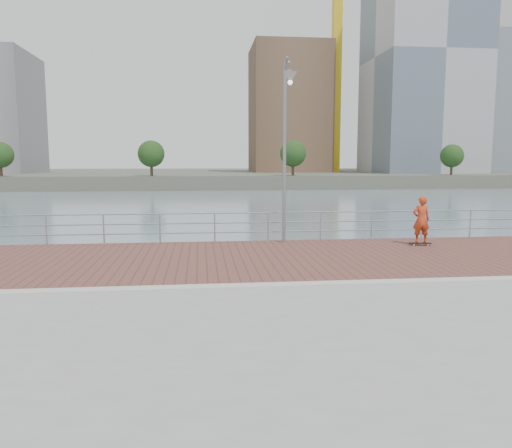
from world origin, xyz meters
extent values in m
plane|color=slate|center=(0.00, 0.00, -2.00)|extent=(400.00, 400.00, 0.00)
cube|color=gray|center=(0.00, -5.00, -1.00)|extent=(40.00, 24.00, 2.00)
cube|color=brown|center=(0.00, 3.60, 0.01)|extent=(40.00, 6.80, 0.02)
cube|color=#B7B5AD|center=(0.00, 0.00, 0.03)|extent=(40.00, 0.40, 0.06)
cube|color=#4C5142|center=(0.00, 122.50, -0.75)|extent=(320.00, 95.00, 2.50)
cylinder|color=#8C9EA8|center=(-7.18, 7.00, 0.55)|extent=(0.06, 0.06, 1.10)
cylinder|color=#8C9EA8|center=(-5.13, 7.00, 0.55)|extent=(0.06, 0.06, 1.10)
cylinder|color=#8C9EA8|center=(-3.08, 7.00, 0.55)|extent=(0.06, 0.06, 1.10)
cylinder|color=#8C9EA8|center=(-1.03, 7.00, 0.55)|extent=(0.06, 0.06, 1.10)
cylinder|color=#8C9EA8|center=(1.03, 7.00, 0.55)|extent=(0.06, 0.06, 1.10)
cylinder|color=#8C9EA8|center=(3.08, 7.00, 0.55)|extent=(0.06, 0.06, 1.10)
cylinder|color=#8C9EA8|center=(5.13, 7.00, 0.55)|extent=(0.06, 0.06, 1.10)
cylinder|color=#8C9EA8|center=(7.18, 7.00, 0.55)|extent=(0.06, 0.06, 1.10)
cylinder|color=#8C9EA8|center=(9.24, 7.00, 0.55)|extent=(0.06, 0.06, 1.10)
cylinder|color=#8C9EA8|center=(0.00, 7.00, 1.10)|extent=(39.00, 0.05, 0.05)
cylinder|color=#8C9EA8|center=(0.00, 7.00, 0.73)|extent=(39.00, 0.05, 0.05)
cylinder|color=#8C9EA8|center=(0.00, 7.00, 0.36)|extent=(39.00, 0.05, 0.05)
cylinder|color=gray|center=(1.56, 6.50, 3.18)|extent=(0.13, 0.13, 6.37)
cylinder|color=gray|center=(1.56, 5.97, 6.37)|extent=(0.08, 1.06, 0.08)
cone|color=#B2B2AD|center=(1.56, 5.44, 6.16)|extent=(0.47, 0.47, 0.37)
cube|color=black|center=(6.37, 5.28, 0.10)|extent=(0.80, 0.29, 0.03)
cylinder|color=beige|center=(6.11, 5.24, 0.05)|extent=(0.06, 0.05, 0.06)
cylinder|color=beige|center=(6.62, 5.18, 0.05)|extent=(0.06, 0.05, 0.06)
cylinder|color=beige|center=(6.13, 5.38, 0.05)|extent=(0.06, 0.05, 0.06)
cylinder|color=beige|center=(6.63, 5.32, 0.05)|extent=(0.06, 0.05, 0.06)
imported|color=#BE3A19|center=(6.37, 5.28, 0.96)|extent=(0.66, 0.48, 1.70)
cube|color=gold|center=(30.00, 104.00, 25.50)|extent=(2.00, 2.00, 50.00)
cube|color=brown|center=(20.00, 110.00, 15.46)|extent=(18.00, 18.00, 29.91)
cube|color=#9E9EA3|center=(48.00, 98.00, 25.79)|extent=(22.00, 22.00, 50.58)
cube|color=#B2ADA3|center=(72.00, 108.00, 33.15)|extent=(20.00, 20.00, 65.30)
cylinder|color=#473323|center=(-35.00, 77.00, 2.20)|extent=(0.50, 0.50, 3.39)
sphere|color=#193814|center=(-35.00, 77.00, 4.13)|extent=(4.36, 4.36, 4.36)
cylinder|color=#473323|center=(-10.00, 77.00, 2.30)|extent=(0.50, 0.50, 3.60)
sphere|color=#193814|center=(-10.00, 77.00, 4.35)|extent=(4.62, 4.62, 4.62)
cylinder|color=#473323|center=(15.00, 77.00, 2.34)|extent=(0.50, 0.50, 3.68)
sphere|color=#193814|center=(15.00, 77.00, 4.44)|extent=(4.73, 4.73, 4.73)
cylinder|color=#473323|center=(45.00, 77.00, 2.16)|extent=(0.50, 0.50, 3.32)
sphere|color=#193814|center=(45.00, 77.00, 4.05)|extent=(4.26, 4.26, 4.26)
camera|label=1|loc=(-1.54, -11.83, 3.05)|focal=35.00mm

